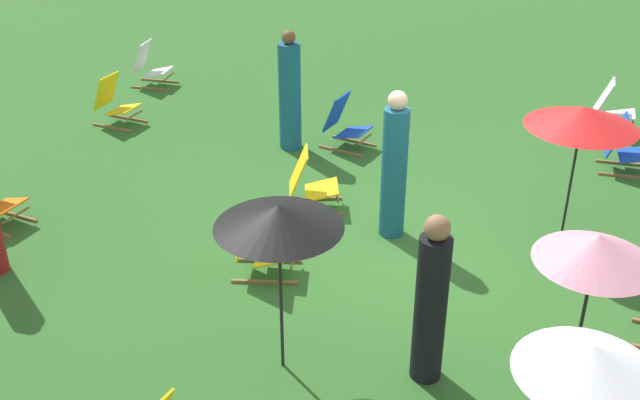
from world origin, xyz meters
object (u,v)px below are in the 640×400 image
at_px(deckchair_0, 612,109).
at_px(deckchair_2, 115,103).
at_px(person_1, 431,303).
at_px(deckchair_10, 261,245).
at_px(person_3, 394,169).
at_px(umbrella_0, 597,249).
at_px(umbrella_2, 590,360).
at_px(person_4, 290,94).
at_px(umbrella_1, 279,217).
at_px(deckchair_5, 625,147).
at_px(umbrella_3, 582,117).
at_px(deckchair_3, 310,183).
at_px(deckchair_6, 150,66).
at_px(deckchair_11, 345,124).

relative_size(deckchair_0, deckchair_2, 1.00).
bearing_deg(person_1, deckchair_10, -130.71).
bearing_deg(person_3, umbrella_0, 149.90).
bearing_deg(umbrella_2, umbrella_0, -5.54).
bearing_deg(person_4, umbrella_1, -135.37).
height_order(deckchair_0, person_1, person_1).
bearing_deg(deckchair_5, umbrella_3, 157.37).
distance_m(person_1, person_4, 5.40).
bearing_deg(deckchair_10, person_3, -57.20).
height_order(umbrella_1, person_4, person_4).
height_order(deckchair_3, person_4, person_4).
bearing_deg(deckchair_6, umbrella_2, -139.61).
height_order(deckchair_6, umbrella_2, umbrella_2).
relative_size(deckchair_0, deckchair_5, 1.00).
bearing_deg(person_1, deckchair_6, -147.09).
height_order(umbrella_2, person_1, person_1).
relative_size(deckchair_10, umbrella_3, 0.49).
distance_m(deckchair_0, person_1, 6.96).
distance_m(deckchair_5, umbrella_3, 2.62).
xyz_separation_m(deckchair_10, person_1, (-1.26, -2.03, 0.46)).
bearing_deg(umbrella_0, umbrella_2, 174.46).
relative_size(deckchair_5, person_1, 0.48).
distance_m(deckchair_5, deckchair_6, 8.36).
height_order(umbrella_1, person_3, person_3).
distance_m(deckchair_10, umbrella_3, 3.93).
height_order(deckchair_10, deckchair_11, same).
xyz_separation_m(deckchair_5, deckchair_10, (-3.81, 4.23, 0.00)).
bearing_deg(umbrella_1, deckchair_3, 10.18).
xyz_separation_m(deckchair_2, person_1, (-4.88, -5.75, 0.46)).
bearing_deg(deckchair_11, deckchair_3, -165.04).
relative_size(umbrella_3, person_3, 0.92).
bearing_deg(deckchair_2, umbrella_1, -130.05).
bearing_deg(deckchair_2, deckchair_6, 16.74).
height_order(deckchair_11, person_3, person_3).
distance_m(deckchair_5, umbrella_0, 5.17).
xyz_separation_m(deckchair_5, umbrella_1, (-5.28, 3.54, 1.27)).
relative_size(deckchair_2, person_1, 0.48).
relative_size(deckchair_6, umbrella_0, 0.50).
distance_m(deckchair_6, person_3, 6.77).
bearing_deg(person_4, umbrella_2, -118.61).
distance_m(umbrella_1, person_3, 2.86).
bearing_deg(person_1, umbrella_0, 86.30).
bearing_deg(person_1, person_4, -158.95).
distance_m(deckchair_5, deckchair_10, 5.69).
xyz_separation_m(umbrella_0, person_1, (-0.12, 1.30, -0.71)).
height_order(deckchair_0, deckchair_6, same).
relative_size(umbrella_3, person_4, 0.93).
distance_m(deckchair_0, umbrella_3, 3.95).
xyz_separation_m(deckchair_3, deckchair_11, (2.04, -0.01, 0.00)).
distance_m(deckchair_3, umbrella_3, 3.43).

